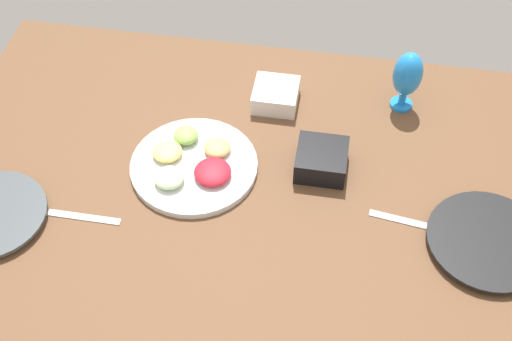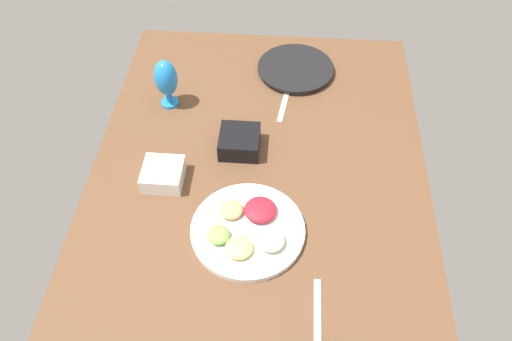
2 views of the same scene
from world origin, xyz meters
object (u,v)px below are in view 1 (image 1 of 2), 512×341
object	(u,v)px
dinner_plate_left	(487,242)
hurricane_glass_blue	(407,76)
fruit_platter	(193,164)
square_bowl_white	(276,94)
square_bowl_black	(322,159)

from	to	relation	value
dinner_plate_left	hurricane_glass_blue	bearing A→B (deg)	-64.23
dinner_plate_left	fruit_platter	distance (cm)	72.91
square_bowl_white	square_bowl_black	size ratio (longest dim) A/B	0.95
dinner_plate_left	hurricane_glass_blue	world-z (taller)	hurricane_glass_blue
fruit_platter	square_bowl_white	world-z (taller)	square_bowl_white
dinner_plate_left	square_bowl_black	distance (cm)	43.72
fruit_platter	hurricane_glass_blue	world-z (taller)	hurricane_glass_blue
dinner_plate_left	square_bowl_white	bearing A→B (deg)	-35.02
square_bowl_white	fruit_platter	bearing A→B (deg)	58.03
dinner_plate_left	square_bowl_black	world-z (taller)	square_bowl_black
fruit_platter	hurricane_glass_blue	xyz separation A→B (cm)	(-51.16, -31.68, 9.18)
hurricane_glass_blue	square_bowl_white	distance (cm)	35.40
dinner_plate_left	hurricane_glass_blue	xyz separation A→B (cm)	(20.84, -43.17, 9.63)
fruit_platter	hurricane_glass_blue	distance (cm)	60.87
fruit_platter	square_bowl_black	size ratio (longest dim) A/B	2.55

